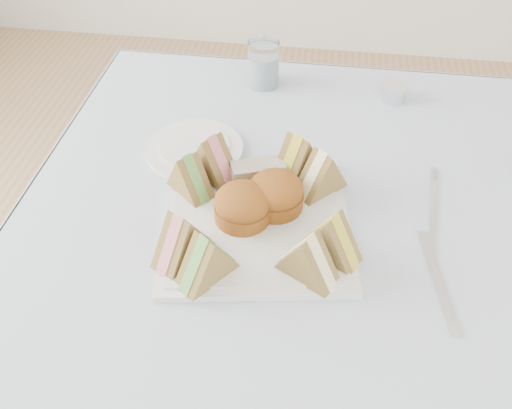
# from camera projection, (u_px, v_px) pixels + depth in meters

# --- Properties ---
(floor) EXTENTS (4.00, 4.00, 0.00)m
(floor) POSITION_uv_depth(u_px,v_px,m) (290.00, 409.00, 1.46)
(floor) COLOR #9E7751
(floor) RESTS_ON ground
(table) EXTENTS (0.90, 0.90, 0.74)m
(table) POSITION_uv_depth(u_px,v_px,m) (297.00, 333.00, 1.20)
(table) COLOR brown
(table) RESTS_ON floor
(tablecloth) EXTENTS (1.02, 1.02, 0.01)m
(tablecloth) POSITION_uv_depth(u_px,v_px,m) (308.00, 214.00, 0.94)
(tablecloth) COLOR #AAB9CB
(tablecloth) RESTS_ON table
(serving_plate) EXTENTS (0.36, 0.36, 0.01)m
(serving_plate) POSITION_uv_depth(u_px,v_px,m) (256.00, 223.00, 0.91)
(serving_plate) COLOR silver
(serving_plate) RESTS_ON tablecloth
(sandwich_fl_a) EXTENTS (0.09, 0.11, 0.09)m
(sandwich_fl_a) POSITION_uv_depth(u_px,v_px,m) (182.00, 236.00, 0.82)
(sandwich_fl_a) COLOR olive
(sandwich_fl_a) RESTS_ON serving_plate
(sandwich_fl_b) EXTENTS (0.10, 0.10, 0.09)m
(sandwich_fl_b) POSITION_uv_depth(u_px,v_px,m) (206.00, 257.00, 0.79)
(sandwich_fl_b) COLOR olive
(sandwich_fl_b) RESTS_ON serving_plate
(sandwich_fr_a) EXTENTS (0.11, 0.09, 0.09)m
(sandwich_fr_a) POSITION_uv_depth(u_px,v_px,m) (332.00, 235.00, 0.82)
(sandwich_fr_a) COLOR olive
(sandwich_fr_a) RESTS_ON serving_plate
(sandwich_fr_b) EXTENTS (0.10, 0.09, 0.08)m
(sandwich_fr_b) POSITION_uv_depth(u_px,v_px,m) (308.00, 256.00, 0.80)
(sandwich_fr_b) COLOR olive
(sandwich_fr_b) RESTS_ON serving_plate
(sandwich_bl_a) EXTENTS (0.10, 0.09, 0.08)m
(sandwich_bl_a) POSITION_uv_depth(u_px,v_px,m) (189.00, 174.00, 0.93)
(sandwich_bl_a) COLOR olive
(sandwich_bl_a) RESTS_ON serving_plate
(sandwich_bl_b) EXTENTS (0.11, 0.10, 0.09)m
(sandwich_bl_b) POSITION_uv_depth(u_px,v_px,m) (213.00, 157.00, 0.96)
(sandwich_bl_b) COLOR olive
(sandwich_bl_b) RESTS_ON serving_plate
(sandwich_br_a) EXTENTS (0.10, 0.10, 0.09)m
(sandwich_br_a) POSITION_uv_depth(u_px,v_px,m) (321.00, 171.00, 0.93)
(sandwich_br_a) COLOR olive
(sandwich_br_a) RESTS_ON serving_plate
(sandwich_br_b) EXTENTS (0.10, 0.11, 0.09)m
(sandwich_br_b) POSITION_uv_depth(u_px,v_px,m) (297.00, 156.00, 0.96)
(sandwich_br_b) COLOR olive
(sandwich_br_b) RESTS_ON serving_plate
(scone_left) EXTENTS (0.12, 0.12, 0.06)m
(scone_left) POSITION_uv_depth(u_px,v_px,m) (242.00, 205.00, 0.89)
(scone_left) COLOR brown
(scone_left) RESTS_ON serving_plate
(scone_right) EXTENTS (0.13, 0.13, 0.06)m
(scone_right) POSITION_uv_depth(u_px,v_px,m) (275.00, 193.00, 0.91)
(scone_right) COLOR brown
(scone_right) RESTS_ON serving_plate
(pastry_slice) EXTENTS (0.10, 0.07, 0.04)m
(pastry_slice) POSITION_uv_depth(u_px,v_px,m) (258.00, 174.00, 0.96)
(pastry_slice) COLOR beige
(pastry_slice) RESTS_ON serving_plate
(side_plate) EXTENTS (0.20, 0.20, 0.01)m
(side_plate) POSITION_uv_depth(u_px,v_px,m) (195.00, 149.00, 1.06)
(side_plate) COLOR silver
(side_plate) RESTS_ON tablecloth
(water_glass) EXTENTS (0.09, 0.09, 0.10)m
(water_glass) POSITION_uv_depth(u_px,v_px,m) (263.00, 64.00, 1.20)
(water_glass) COLOR white
(water_glass) RESTS_ON tablecloth
(tea_strainer) EXTENTS (0.07, 0.07, 0.03)m
(tea_strainer) POSITION_uv_depth(u_px,v_px,m) (394.00, 93.00, 1.18)
(tea_strainer) COLOR silver
(tea_strainer) RESTS_ON tablecloth
(knife) EXTENTS (0.05, 0.20, 0.00)m
(knife) POSITION_uv_depth(u_px,v_px,m) (438.00, 280.00, 0.83)
(knife) COLOR silver
(knife) RESTS_ON tablecloth
(fork) EXTENTS (0.03, 0.18, 0.00)m
(fork) POSITION_uv_depth(u_px,v_px,m) (433.00, 214.00, 0.93)
(fork) COLOR silver
(fork) RESTS_ON tablecloth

